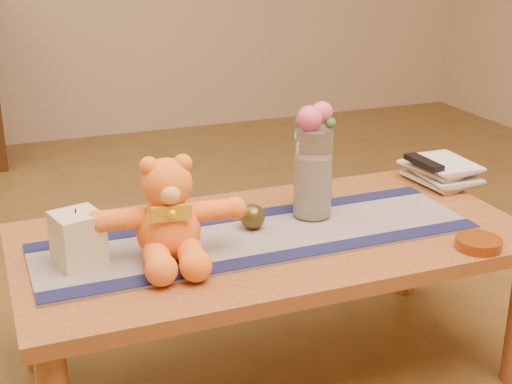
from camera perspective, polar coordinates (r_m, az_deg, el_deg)
name	(u,v)px	position (r m, az deg, el deg)	size (l,w,h in m)	color
floor	(272,372)	(2.24, 1.23, -13.91)	(5.50, 5.50, 0.00)	brown
coffee_table_top	(273,240)	(2.02, 1.32, -3.80)	(1.40, 0.70, 0.04)	brown
table_leg_bl	(32,306)	(2.26, -17.08, -8.48)	(0.07, 0.07, 0.41)	brown
table_leg_br	(408,240)	(2.63, 11.79, -3.70)	(0.07, 0.07, 0.41)	brown
persian_runner	(258,237)	(1.99, 0.15, -3.52)	(1.20, 0.35, 0.01)	#1F1B4D
runner_border_near	(279,256)	(1.86, 1.82, -5.05)	(1.20, 0.06, 0.00)	#13163A
runner_border_far	(239,216)	(2.11, -1.33, -1.91)	(1.20, 0.06, 0.00)	#13163A
teddy_bear	(168,209)	(1.84, -6.91, -1.35)	(0.37, 0.31, 0.25)	orange
pillar_candle	(78,238)	(1.86, -13.73, -3.53)	(0.11, 0.11, 0.13)	beige
candle_wick	(75,211)	(1.83, -13.91, -1.46)	(0.00, 0.00, 0.01)	black
glass_vase	(313,173)	(2.08, 4.47, 1.48)	(0.11, 0.11, 0.26)	silver
potpourri_fill	(313,186)	(2.09, 4.44, 0.47)	(0.09, 0.09, 0.18)	beige
rose_left	(310,118)	(2.01, 4.21, 5.77)	(0.07, 0.07, 0.07)	#E35073
rose_right	(322,112)	(2.04, 5.18, 6.25)	(0.06, 0.06, 0.06)	#E35073
blue_flower_back	(312,116)	(2.07, 4.42, 5.95)	(0.04, 0.04, 0.04)	#4A60A2
blue_flower_side	(302,121)	(2.04, 3.58, 5.54)	(0.04, 0.04, 0.04)	#4A60A2
leaf_sprig	(331,123)	(2.04, 5.85, 5.38)	(0.03, 0.03, 0.03)	#33662D
bronze_ball	(253,217)	(2.02, -0.27, -1.93)	(0.07, 0.07, 0.07)	#463A17
book_bottom	(420,183)	(2.43, 12.69, 0.68)	(0.17, 0.22, 0.02)	beige
book_lower	(422,178)	(2.42, 12.87, 1.09)	(0.16, 0.22, 0.02)	beige
book_upper	(419,172)	(2.42, 12.60, 1.53)	(0.17, 0.22, 0.02)	beige
book_top	(423,167)	(2.41, 12.90, 1.95)	(0.16, 0.22, 0.02)	beige
tv_remote	(424,162)	(2.40, 12.96, 2.28)	(0.04, 0.16, 0.02)	black
amber_dish	(479,243)	(2.01, 16.99, -3.86)	(0.12, 0.12, 0.03)	#BF5914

